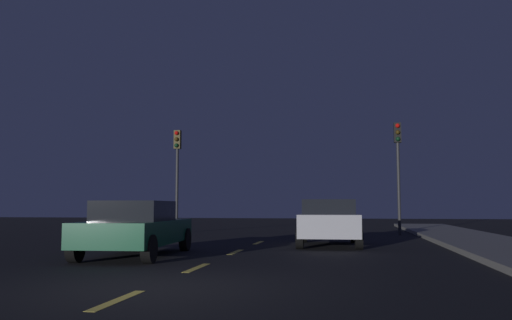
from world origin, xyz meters
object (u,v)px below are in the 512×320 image
traffic_signal_left (177,161)px  car_adjacent_lane (136,228)px  traffic_signal_right (398,156)px  car_stopped_ahead (329,222)px

traffic_signal_left → car_adjacent_lane: traffic_signal_left is taller
traffic_signal_right → car_stopped_ahead: size_ratio=1.23×
traffic_signal_right → car_adjacent_lane: traffic_signal_right is taller
traffic_signal_right → car_stopped_ahead: 7.97m
traffic_signal_right → traffic_signal_left: bearing=-180.0°
traffic_signal_left → traffic_signal_right: size_ratio=0.98×
car_adjacent_lane → traffic_signal_right: bearing=56.3°
traffic_signal_left → traffic_signal_right: 10.34m
car_adjacent_lane → car_stopped_ahead: bearing=43.6°
traffic_signal_left → traffic_signal_right: (10.34, 0.00, 0.06)m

